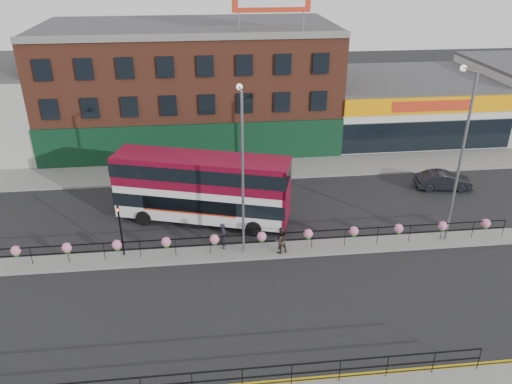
{
  "coord_description": "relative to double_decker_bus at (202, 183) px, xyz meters",
  "views": [
    {
      "loc": [
        -3.05,
        -24.62,
        16.29
      ],
      "look_at": [
        0.0,
        3.0,
        2.5
      ],
      "focal_mm": 35.0,
      "sensor_mm": 36.0,
      "label": 1
    }
  ],
  "objects": [
    {
      "name": "median",
      "position": [
        3.31,
        -4.18,
        -2.7
      ],
      "size": [
        60.0,
        1.6,
        0.15
      ],
      "primitive_type": "cube",
      "color": "slate",
      "rests_on": "ground"
    },
    {
      "name": "lamp_column_east",
      "position": [
        14.68,
        -3.84,
        3.44
      ],
      "size": [
        0.37,
        1.8,
        10.23
      ],
      "color": "slate",
      "rests_on": "median"
    },
    {
      "name": "median_railing",
      "position": [
        3.31,
        -4.18,
        -1.73
      ],
      "size": [
        30.04,
        0.56,
        1.23
      ],
      "color": "black",
      "rests_on": "median"
    },
    {
      "name": "car",
      "position": [
        17.73,
        2.88,
        -2.11
      ],
      "size": [
        2.41,
        4.39,
        1.33
      ],
      "primitive_type": "imported",
      "rotation": [
        0.0,
        0.0,
        1.45
      ],
      "color": "black",
      "rests_on": "ground"
    },
    {
      "name": "double_decker_bus",
      "position": [
        0.0,
        0.0,
        0.0
      ],
      "size": [
        11.43,
        5.78,
        4.51
      ],
      "color": "silver",
      "rests_on": "ground"
    },
    {
      "name": "pedestrian_a",
      "position": [
        1.12,
        -3.63,
        -1.81
      ],
      "size": [
        0.64,
        0.46,
        1.62
      ],
      "primitive_type": "imported",
      "rotation": [
        0.0,
        0.0,
        1.51
      ],
      "color": "black",
      "rests_on": "median"
    },
    {
      "name": "north_pavement",
      "position": [
        3.31,
        7.82,
        -2.7
      ],
      "size": [
        60.0,
        4.0,
        0.15
      ],
      "primitive_type": "cube",
      "color": "slate",
      "rests_on": "ground"
    },
    {
      "name": "lamp_column_west",
      "position": [
        2.25,
        -3.91,
        3.05
      ],
      "size": [
        0.34,
        1.68,
        9.57
      ],
      "color": "slate",
      "rests_on": "median"
    },
    {
      "name": "supermarket",
      "position": [
        19.31,
        15.72,
        -0.12
      ],
      "size": [
        15.0,
        12.25,
        5.3
      ],
      "color": "silver",
      "rests_on": "ground"
    },
    {
      "name": "brick_building",
      "position": [
        -0.69,
        15.78,
        2.35
      ],
      "size": [
        25.0,
        12.21,
        10.3
      ],
      "color": "brown",
      "rests_on": "ground"
    },
    {
      "name": "pedestrian_b",
      "position": [
        4.39,
        -4.51,
        -1.8
      ],
      "size": [
        1.12,
        1.03,
        1.64
      ],
      "primitive_type": "imported",
      "rotation": [
        0.0,
        0.0,
        3.41
      ],
      "color": "#2F261D",
      "rests_on": "median"
    },
    {
      "name": "south_railing",
      "position": [
        1.31,
        -14.28,
        -1.81
      ],
      "size": [
        20.04,
        0.05,
        1.12
      ],
      "color": "black",
      "rests_on": "south_pavement"
    },
    {
      "name": "ground",
      "position": [
        3.31,
        -4.18,
        -2.77
      ],
      "size": [
        120.0,
        120.0,
        0.0
      ],
      "primitive_type": "plane",
      "color": "black",
      "rests_on": "ground"
    },
    {
      "name": "traffic_light_median",
      "position": [
        -4.69,
        -3.78,
        -0.3
      ],
      "size": [
        0.15,
        0.28,
        3.65
      ],
      "color": "black",
      "rests_on": "median"
    },
    {
      "name": "yellow_line_outer",
      "position": [
        3.31,
        -14.06,
        -2.77
      ],
      "size": [
        60.0,
        0.1,
        0.01
      ],
      "primitive_type": "cube",
      "color": "gold",
      "rests_on": "ground"
    },
    {
      "name": "yellow_line_inner",
      "position": [
        3.31,
        -13.88,
        -2.77
      ],
      "size": [
        60.0,
        0.1,
        0.01
      ],
      "primitive_type": "cube",
      "color": "gold",
      "rests_on": "ground"
    }
  ]
}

